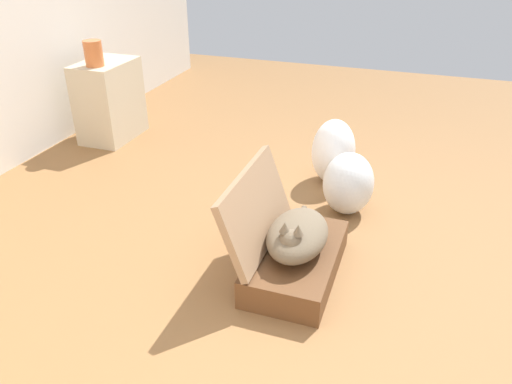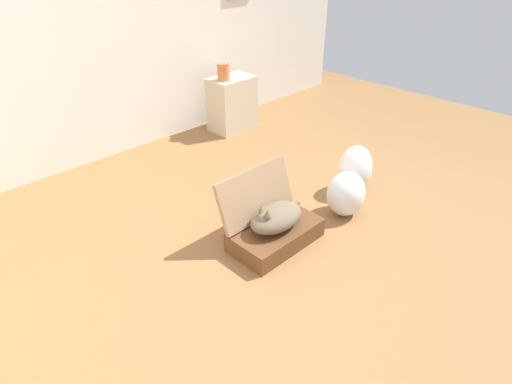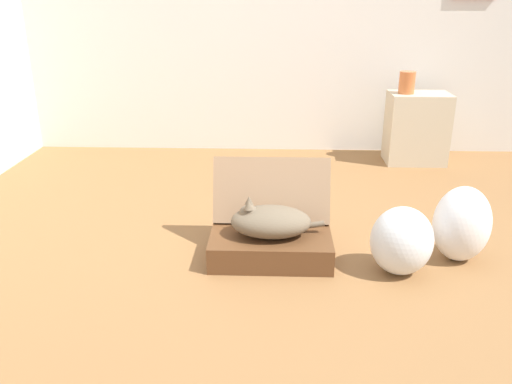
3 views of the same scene
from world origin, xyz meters
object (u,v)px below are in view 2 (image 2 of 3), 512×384
(plastic_bag_white, at_px, (346,194))
(suitcase_base, at_px, (276,235))
(plastic_bag_clear, at_px, (355,169))
(vase_tall, at_px, (223,72))
(cat, at_px, (275,217))
(side_table, at_px, (232,104))

(plastic_bag_white, bearing_deg, suitcase_base, 169.78)
(plastic_bag_clear, relative_size, vase_tall, 2.36)
(cat, xyz_separation_m, plastic_bag_clear, (1.05, 0.04, -0.02))
(side_table, bearing_deg, vase_tall, -173.65)
(plastic_bag_clear, xyz_separation_m, vase_tall, (0.07, 1.80, 0.48))
(plastic_bag_clear, height_order, vase_tall, vase_tall)
(plastic_bag_clear, height_order, side_table, side_table)
(suitcase_base, relative_size, cat, 1.30)
(side_table, bearing_deg, cat, -123.94)
(suitcase_base, xyz_separation_m, plastic_bag_white, (0.69, -0.12, 0.11))
(cat, bearing_deg, suitcase_base, -3.02)
(cat, xyz_separation_m, plastic_bag_white, (0.69, -0.12, -0.05))
(suitcase_base, bearing_deg, plastic_bag_white, -10.22)
(suitcase_base, xyz_separation_m, side_table, (1.24, 1.85, 0.23))
(side_table, height_order, vase_tall, vase_tall)
(cat, height_order, plastic_bag_clear, plastic_bag_clear)
(vase_tall, bearing_deg, plastic_bag_clear, -92.08)
(cat, xyz_separation_m, vase_tall, (1.12, 1.84, 0.46))
(plastic_bag_white, height_order, vase_tall, vase_tall)
(suitcase_base, distance_m, cat, 0.16)
(suitcase_base, height_order, cat, cat)
(cat, height_order, plastic_bag_white, plastic_bag_white)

